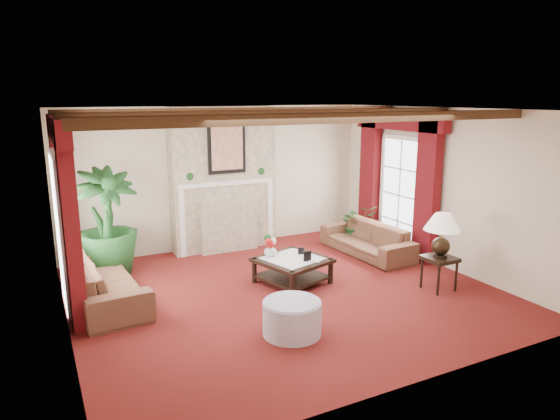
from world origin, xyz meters
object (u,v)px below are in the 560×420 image
sofa_right (367,234)px  side_table (439,273)px  ottoman (292,318)px  potted_palm (108,246)px  coffee_table (292,271)px  sofa_left (104,273)px

sofa_right → side_table: sofa_right is taller
ottoman → side_table: bearing=6.2°
potted_palm → coffee_table: size_ratio=2.00×
sofa_right → potted_palm: 4.56m
sofa_left → potted_palm: 1.14m
side_table → coffee_table: bearing=146.2°
sofa_right → ottoman: (-2.75, -2.21, -0.17)m
potted_palm → ottoman: potted_palm is taller
sofa_left → potted_palm: size_ratio=1.13×
sofa_right → coffee_table: size_ratio=2.03×
sofa_left → potted_palm: potted_palm is taller
sofa_right → ottoman: bearing=-54.3°
coffee_table → sofa_left: bearing=151.5°
coffee_table → potted_palm: bearing=129.6°
potted_palm → coffee_table: bearing=-33.9°
side_table → sofa_right: bearing=87.9°
sofa_left → sofa_right: sofa_left is taller
side_table → ottoman: 2.70m
sofa_left → ottoman: (1.91, -2.11, -0.21)m
coffee_table → ottoman: size_ratio=1.34×
ottoman → sofa_left: bearing=132.2°
coffee_table → sofa_right: bearing=2.7°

